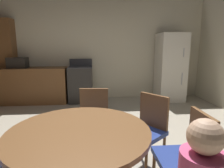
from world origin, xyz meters
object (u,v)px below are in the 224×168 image
object	(u,v)px
microwave	(18,63)
dining_table	(80,148)
chair_east	(187,154)
chair_north	(93,118)
chair_northeast	(147,127)
refrigerator	(170,67)
oven_range	(81,84)

from	to	relation	value
microwave	dining_table	world-z (taller)	microwave
chair_east	chair_north	xyz separation A→B (m)	(-0.83, 0.92, 0.00)
chair_northeast	dining_table	bearing A→B (deg)	0.00
refrigerator	dining_table	size ratio (longest dim) A/B	1.53
dining_table	chair_east	bearing A→B (deg)	-0.29
oven_range	dining_table	world-z (taller)	oven_range
chair_east	chair_northeast	world-z (taller)	same
dining_table	chair_north	world-z (taller)	chair_north
oven_range	chair_north	bearing A→B (deg)	-82.03
chair_north	chair_northeast	world-z (taller)	same
dining_table	chair_north	distance (m)	0.93
refrigerator	chair_northeast	bearing A→B (deg)	-116.09
chair_north	chair_east	bearing A→B (deg)	47.90
microwave	chair_east	bearing A→B (deg)	-51.83
chair_east	chair_north	world-z (taller)	same
chair_east	oven_range	bearing A→B (deg)	-70.83
chair_north	dining_table	bearing A→B (deg)	0.00
chair_north	oven_range	bearing A→B (deg)	-165.94
refrigerator	microwave	bearing A→B (deg)	179.26
refrigerator	chair_north	bearing A→B (deg)	-129.11
chair_northeast	chair_east	bearing A→B (deg)	70.77
refrigerator	chair_east	bearing A→B (deg)	-109.21
dining_table	chair_east	world-z (taller)	chair_east
oven_range	chair_north	xyz separation A→B (m)	(0.35, -2.53, 0.03)
dining_table	microwave	bearing A→B (deg)	117.40
microwave	chair_northeast	distance (m)	3.85
microwave	chair_northeast	size ratio (longest dim) A/B	0.51
refrigerator	dining_table	world-z (taller)	refrigerator
refrigerator	chair_north	distance (m)	3.21
refrigerator	dining_table	distance (m)	4.01
refrigerator	chair_east	world-z (taller)	refrigerator
oven_range	microwave	world-z (taller)	microwave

